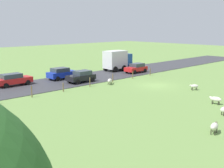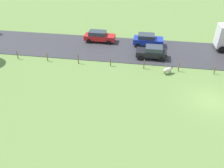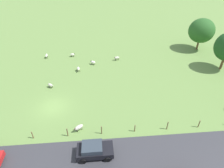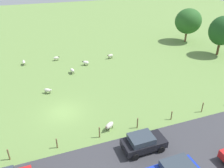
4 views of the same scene
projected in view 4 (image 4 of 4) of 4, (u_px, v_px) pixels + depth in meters
The scene contains 17 objects.
ground_plane at pixel (63, 112), 25.40m from camera, with size 160.00×160.00×0.00m, color #6B8E47.
sheep_0 at pixel (56, 58), 38.57m from camera, with size 0.47×1.03×0.71m.
sheep_1 at pixel (86, 62), 36.75m from camera, with size 0.98×1.10×0.77m.
sheep_2 at pixel (110, 56), 39.32m from camera, with size 0.71×1.19×0.80m.
sheep_3 at pixel (48, 90), 28.84m from camera, with size 0.93×1.06×0.70m.
sheep_4 at pixel (24, 62), 36.87m from camera, with size 1.18×0.45×0.74m.
sheep_5 at pixel (72, 70), 34.05m from camera, with size 1.24×0.61×0.77m.
sheep_6 at pixel (109, 125), 22.57m from camera, with size 1.11×1.26×0.77m.
tree_0 at pixel (188, 21), 46.13m from camera, with size 5.30×5.30×6.80m.
tree_1 at pixel (222, 31), 39.07m from camera, with size 4.57×4.57×6.96m.
fence_post_0 at pixel (9, 155), 19.06m from camera, with size 0.12×0.12×1.14m, color brown.
fence_post_1 at pixel (57, 143), 20.32m from camera, with size 0.12×0.12×1.05m, color brown.
fence_post_2 at pixel (99, 132), 21.51m from camera, with size 0.12×0.12×1.20m, color brown.
fence_post_3 at pixel (137, 123), 22.75m from camera, with size 0.12×0.12×1.19m, color brown.
fence_post_4 at pixel (171, 115), 24.01m from camera, with size 0.12×0.12×1.03m, color brown.
fence_post_5 at pixel (202, 107), 25.20m from camera, with size 0.12×0.12×1.24m, color brown.
car_4 at pixel (143, 142), 19.96m from camera, with size 2.10×3.87×1.56m.
Camera 4 is at (21.43, -2.07, 14.91)m, focal length 36.13 mm.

